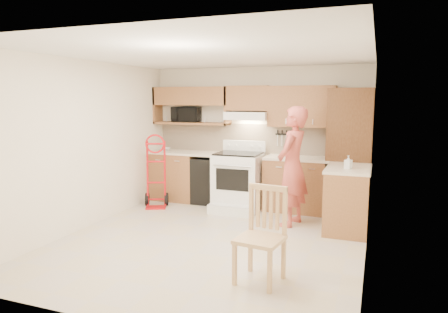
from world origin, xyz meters
The scene contains 28 objects.
floor centered at (0.00, 0.00, -0.01)m, with size 4.00×4.50×0.02m, color #BEB0A1.
ceiling centered at (0.00, 0.00, 2.51)m, with size 4.00×4.50×0.02m, color white.
wall_back centered at (0.00, 2.26, 1.25)m, with size 4.00×0.02×2.50m, color white.
wall_front centered at (0.00, -2.26, 1.25)m, with size 4.00×0.02×2.50m, color white.
wall_left centered at (-2.01, 0.00, 1.25)m, with size 0.02×4.50×2.50m, color white.
wall_right centered at (2.01, 0.00, 1.25)m, with size 0.02×4.50×2.50m, color white.
backsplash centered at (0.00, 2.23, 1.20)m, with size 3.92×0.03×0.55m, color beige.
lower_cab_left centered at (-1.55, 1.95, 0.45)m, with size 0.90×0.60×0.90m, color #975B39.
dishwasher centered at (-0.80, 1.95, 0.42)m, with size 0.60×0.60×0.85m, color black.
lower_cab_right centered at (0.83, 1.95, 0.45)m, with size 1.14×0.60×0.90m, color #975B39.
countertop_left centered at (-1.25, 1.95, 0.92)m, with size 1.50×0.63×0.04m, color beige.
countertop_right centered at (0.83, 1.95, 0.92)m, with size 1.14×0.63×0.04m, color beige.
cab_return_right centered at (1.70, 1.15, 0.45)m, with size 0.60×1.00×0.90m, color #975B39.
countertop_return centered at (1.70, 1.15, 0.92)m, with size 0.63×1.00×0.04m, color beige.
pantry_tall centered at (1.65, 1.95, 1.05)m, with size 0.70×0.60×2.10m, color brown.
upper_cab_left centered at (-1.25, 2.08, 1.98)m, with size 1.50×0.33×0.34m, color #975B39.
upper_shelf_mw centered at (-1.25, 2.08, 1.47)m, with size 1.50×0.33×0.04m, color #975B39.
upper_cab_center centered at (-0.12, 2.08, 1.94)m, with size 0.76×0.33×0.44m, color #975B39.
upper_cab_right centered at (0.83, 2.08, 1.80)m, with size 1.14×0.33×0.70m, color #975B39.
range_hood centered at (-0.12, 2.02, 1.63)m, with size 0.76×0.46×0.14m, color white.
knife_strip centered at (0.55, 2.21, 1.24)m, with size 0.40×0.05×0.29m, color black, non-canonical shape.
microwave centered at (-1.36, 2.08, 1.63)m, with size 0.52×0.35×0.29m, color black.
range centered at (-0.18, 1.66, 0.59)m, with size 0.80×1.05×1.18m, color white, non-canonical shape.
person centered at (0.88, 1.11, 0.91)m, with size 0.66×0.44×1.82m, color #C04F44.
hand_truck centered at (-1.60, 1.30, 0.59)m, with size 0.46×0.43×1.18m, color red, non-canonical shape.
dining_chair centered at (0.97, -1.00, 0.51)m, with size 0.45×0.50×1.01m, color #DEAA7A, non-canonical shape.
soap_bottle centered at (1.70, 1.00, 1.04)m, with size 0.09×0.09×0.19m, color white.
bowl centered at (-1.76, 1.95, 0.97)m, with size 0.21×0.21×0.05m, color white.
Camera 1 is at (2.07, -5.01, 1.92)m, focal length 32.93 mm.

